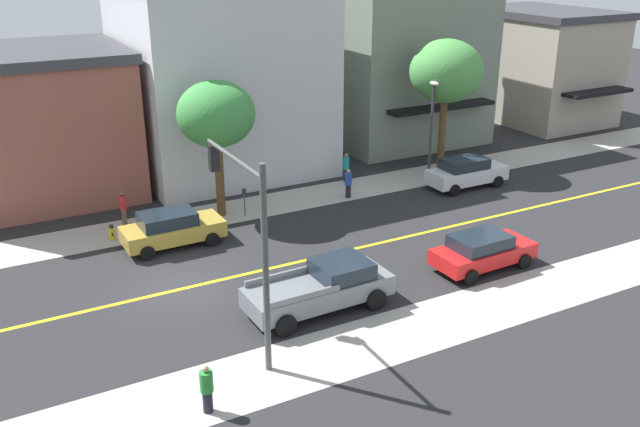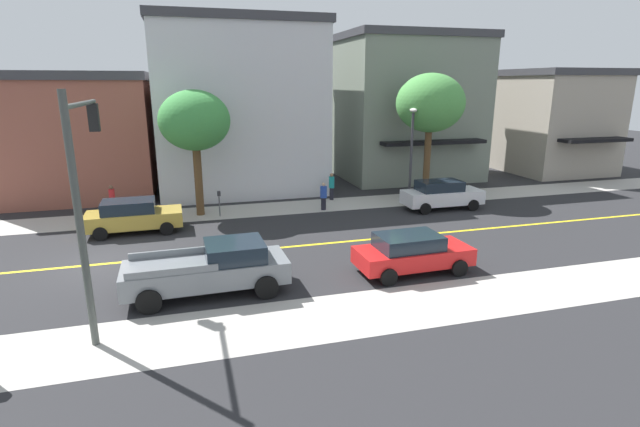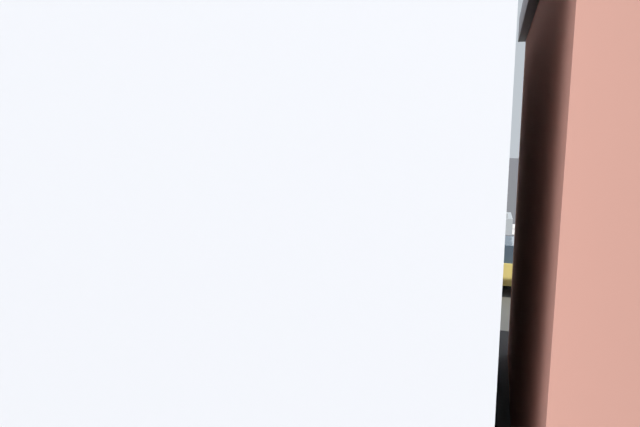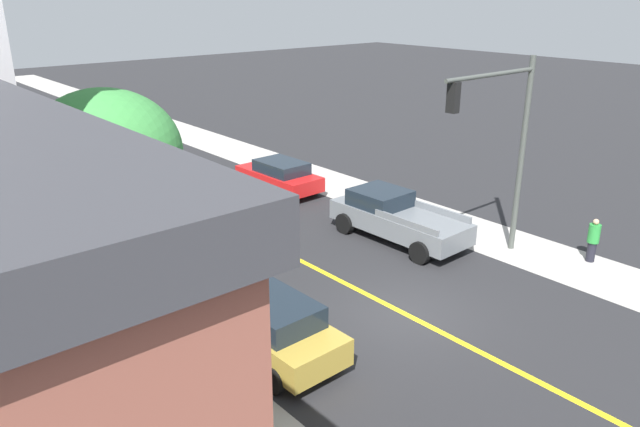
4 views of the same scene
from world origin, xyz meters
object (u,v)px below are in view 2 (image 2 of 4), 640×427
object	(u,v)px
grey_pickup_truck	(212,268)
pedestrian_red_shirt	(112,200)
parking_meter	(219,200)
pedestrian_teal_shirt	(332,186)
fire_hydrant	(90,218)
street_tree_left_near	(430,104)
street_lamp	(412,144)
gold_sedan_left_curb	(133,216)
red_sedan_right_curb	(412,252)
pedestrian_blue_shirt	(324,196)
traffic_light_mast	(84,175)
street_tree_right_corner	(195,121)
white_sedan_left_curb	(442,194)

from	to	relation	value
grey_pickup_truck	pedestrian_red_shirt	size ratio (longest dim) A/B	3.22
parking_meter	pedestrian_teal_shirt	distance (m)	7.27
pedestrian_teal_shirt	fire_hydrant	bearing A→B (deg)	-100.27
street_tree_left_near	street_lamp	xyz separation A→B (m)	(1.15, -1.69, -2.26)
gold_sedan_left_curb	red_sedan_right_curb	bearing A→B (deg)	-38.94
street_tree_left_near	pedestrian_blue_shirt	size ratio (longest dim) A/B	4.84
red_sedan_right_curb	gold_sedan_left_curb	bearing A→B (deg)	140.53
traffic_light_mast	pedestrian_red_shirt	size ratio (longest dim) A/B	4.01
street_tree_right_corner	street_lamp	size ratio (longest dim) A/B	1.20
gold_sedan_left_curb	grey_pickup_truck	world-z (taller)	grey_pickup_truck
fire_hydrant	parking_meter	world-z (taller)	parking_meter
street_tree_right_corner	grey_pickup_truck	xyz separation A→B (m)	(10.59, -0.03, -4.19)
street_tree_right_corner	white_sedan_left_curb	world-z (taller)	street_tree_right_corner
traffic_light_mast	white_sedan_left_curb	bearing A→B (deg)	-60.74
pedestrian_blue_shirt	street_tree_right_corner	bearing A→B (deg)	-121.08
parking_meter	pedestrian_teal_shirt	xyz separation A→B (m)	(-2.00, 6.99, -0.04)
red_sedan_right_curb	white_sedan_left_curb	world-z (taller)	white_sedan_left_curb
fire_hydrant	gold_sedan_left_curb	size ratio (longest dim) A/B	0.17
gold_sedan_left_curb	pedestrian_red_shirt	distance (m)	3.67
pedestrian_teal_shirt	pedestrian_red_shirt	world-z (taller)	pedestrian_red_shirt
grey_pickup_truck	pedestrian_blue_shirt	distance (m)	11.92
grey_pickup_truck	pedestrian_red_shirt	world-z (taller)	grey_pickup_truck
pedestrian_blue_shirt	pedestrian_teal_shirt	distance (m)	2.52
gold_sedan_left_curb	pedestrian_teal_shirt	world-z (taller)	pedestrian_teal_shirt
red_sedan_right_curb	gold_sedan_left_curb	xyz separation A→B (m)	(-8.31, -10.67, 0.04)
traffic_light_mast	white_sedan_left_curb	size ratio (longest dim) A/B	1.51
street_tree_left_near	gold_sedan_left_curb	size ratio (longest dim) A/B	1.70
street_tree_right_corner	white_sedan_left_curb	distance (m)	14.26
fire_hydrant	pedestrian_blue_shirt	xyz separation A→B (m)	(0.34, 12.31, 0.44)
street_tree_right_corner	red_sedan_right_curb	world-z (taller)	street_tree_right_corner
white_sedan_left_curb	pedestrian_red_shirt	xyz separation A→B (m)	(-3.47, -17.95, 0.07)
gold_sedan_left_curb	pedestrian_red_shirt	size ratio (longest dim) A/B	2.60
traffic_light_mast	pedestrian_teal_shirt	size ratio (longest dim) A/B	4.13
gold_sedan_left_curb	pedestrian_blue_shirt	distance (m)	10.18
street_tree_left_near	gold_sedan_left_curb	xyz separation A→B (m)	(3.13, -17.31, -4.97)
fire_hydrant	pedestrian_red_shirt	world-z (taller)	pedestrian_red_shirt
gold_sedan_left_curb	pedestrian_red_shirt	bearing A→B (deg)	110.04
street_tree_left_near	fire_hydrant	xyz separation A→B (m)	(1.20, -19.56, -5.43)
street_tree_left_near	parking_meter	bearing A→B (deg)	-84.31
parking_meter	grey_pickup_truck	bearing A→B (deg)	-5.89
street_tree_right_corner	white_sedan_left_curb	xyz separation A→B (m)	(2.48, 13.39, -4.23)
fire_hydrant	parking_meter	xyz separation A→B (m)	(0.10, 6.49, 0.55)
traffic_light_mast	gold_sedan_left_curb	world-z (taller)	traffic_light_mast
street_tree_left_near	street_lamp	size ratio (longest dim) A/B	1.36
parking_meter	traffic_light_mast	xyz separation A→B (m)	(11.29, -4.41, 3.63)
gold_sedan_left_curb	grey_pickup_truck	size ratio (longest dim) A/B	0.81
street_tree_right_corner	pedestrian_blue_shirt	xyz separation A→B (m)	(0.84, 6.82, -4.26)
parking_meter	traffic_light_mast	world-z (taller)	traffic_light_mast
street_tree_left_near	grey_pickup_truck	bearing A→B (deg)	-51.30
street_tree_right_corner	pedestrian_blue_shirt	size ratio (longest dim) A/B	4.26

